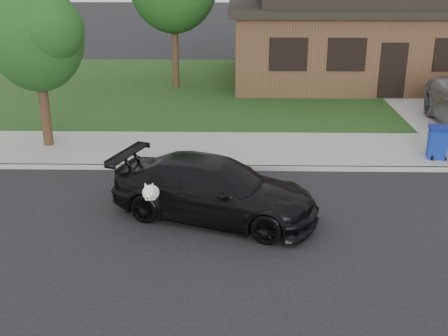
{
  "coord_description": "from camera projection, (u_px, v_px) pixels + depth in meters",
  "views": [
    {
      "loc": [
        -2.01,
        -10.43,
        5.35
      ],
      "look_at": [
        -2.23,
        0.75,
        1.1
      ],
      "focal_mm": 45.0,
      "sensor_mm": 36.0,
      "label": 1
    }
  ],
  "objects": [
    {
      "name": "lawn",
      "position": [
        282.0,
        88.0,
        23.73
      ],
      "size": [
        60.0,
        13.0,
        0.13
      ],
      "primitive_type": "cube",
      "color": "#193814",
      "rests_on": "ground"
    },
    {
      "name": "curb",
      "position": [
        310.0,
        168.0,
        14.86
      ],
      "size": [
        60.0,
        0.12,
        0.12
      ],
      "primitive_type": "cube",
      "color": "gray",
      "rests_on": "ground"
    },
    {
      "name": "house",
      "position": [
        371.0,
        33.0,
        24.79
      ],
      "size": [
        12.6,
        8.6,
        4.65
      ],
      "color": "#422B1C",
      "rests_on": "ground"
    },
    {
      "name": "ground",
      "position": [
        331.0,
        231.0,
        11.61
      ],
      "size": [
        120.0,
        120.0,
        0.0
      ],
      "primitive_type": "plane",
      "color": "black",
      "rests_on": "ground"
    },
    {
      "name": "tree_2",
      "position": [
        40.0,
        36.0,
        15.36
      ],
      "size": [
        2.73,
        2.6,
        4.59
      ],
      "color": "#332114",
      "rests_on": "ground"
    },
    {
      "name": "recycling_bin",
      "position": [
        438.0,
        142.0,
        15.32
      ],
      "size": [
        0.63,
        0.63,
        0.89
      ],
      "rotation": [
        0.0,
        0.0,
        -0.22
      ],
      "color": "navy",
      "rests_on": "sidewalk"
    },
    {
      "name": "sidewalk",
      "position": [
        304.0,
        150.0,
        16.26
      ],
      "size": [
        60.0,
        3.0,
        0.12
      ],
      "primitive_type": "cube",
      "color": "gray",
      "rests_on": "ground"
    },
    {
      "name": "sedan",
      "position": [
        214.0,
        189.0,
        12.03
      ],
      "size": [
        4.84,
        3.24,
        1.3
      ],
      "rotation": [
        0.0,
        0.0,
        1.22
      ],
      "color": "black",
      "rests_on": "ground"
    }
  ]
}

